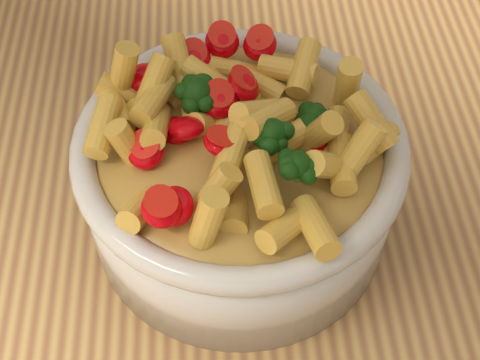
{
  "coord_description": "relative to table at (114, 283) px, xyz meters",
  "views": [
    {
      "loc": [
        0.1,
        -0.31,
        1.34
      ],
      "look_at": [
        0.11,
        -0.01,
        0.95
      ],
      "focal_mm": 50.0,
      "sensor_mm": 36.0,
      "label": 1
    }
  ],
  "objects": [
    {
      "name": "table",
      "position": [
        0.0,
        0.0,
        0.0
      ],
      "size": [
        1.2,
        0.8,
        0.9
      ],
      "color": "tan",
      "rests_on": "ground"
    },
    {
      "name": "serving_bowl",
      "position": [
        0.11,
        -0.01,
        0.15
      ],
      "size": [
        0.23,
        0.23,
        0.1
      ],
      "color": "silver",
      "rests_on": "table"
    },
    {
      "name": "pasta_salad",
      "position": [
        0.11,
        -0.01,
        0.21
      ],
      "size": [
        0.18,
        0.18,
        0.04
      ],
      "color": "#FFC450",
      "rests_on": "serving_bowl"
    }
  ]
}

